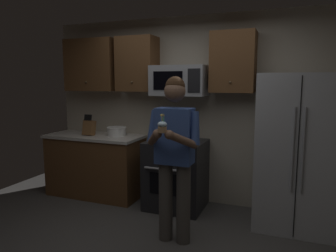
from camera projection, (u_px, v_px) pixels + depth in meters
wall_back at (196, 111)px, 4.49m from camera, size 4.40×0.10×2.60m
oven_range at (176, 174)px, 4.30m from camera, size 0.76×0.70×0.93m
microwave at (179, 81)px, 4.23m from camera, size 0.74×0.41×0.40m
refrigerator at (297, 152)px, 3.66m from camera, size 0.90×0.75×1.80m
cabinet_row_upper at (142, 64)px, 4.45m from camera, size 2.78×0.36×0.76m
counter_left at (96, 165)px, 4.78m from camera, size 1.44×0.66×0.92m
knife_block at (89, 127)px, 4.68m from camera, size 0.16×0.15×0.32m
bowl_large_white at (116, 131)px, 4.63m from camera, size 0.28×0.28×0.13m
person at (174, 151)px, 3.29m from camera, size 0.60×0.48×1.76m
cupcake at (162, 127)px, 2.94m from camera, size 0.09×0.09×0.17m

